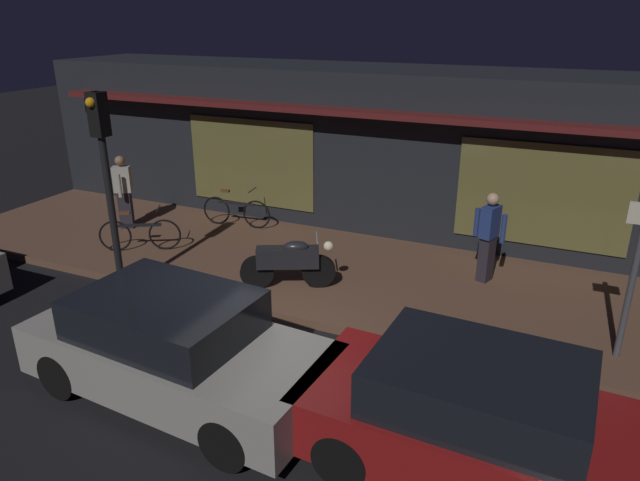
# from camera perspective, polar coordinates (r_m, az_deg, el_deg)

# --- Properties ---
(ground_plane) EXTENTS (60.00, 60.00, 0.00)m
(ground_plane) POSITION_cam_1_polar(r_m,az_deg,el_deg) (8.80, -4.85, -11.33)
(ground_plane) COLOR black
(sidewalk_slab) EXTENTS (18.00, 4.00, 0.15)m
(sidewalk_slab) POSITION_cam_1_polar(r_m,az_deg,el_deg) (11.14, 2.58, -3.37)
(sidewalk_slab) COLOR brown
(sidewalk_slab) RESTS_ON ground_plane
(storefront_building) EXTENTS (18.00, 3.30, 3.60)m
(storefront_building) POSITION_cam_1_polar(r_m,az_deg,el_deg) (13.65, 8.06, 8.79)
(storefront_building) COLOR black
(storefront_building) RESTS_ON ground_plane
(motorcycle) EXTENTS (1.58, 0.91, 0.97)m
(motorcycle) POSITION_cam_1_polar(r_m,az_deg,el_deg) (10.30, -2.99, -2.07)
(motorcycle) COLOR black
(motorcycle) RESTS_ON sidewalk_slab
(bicycle_parked) EXTENTS (1.47, 0.84, 0.91)m
(bicycle_parked) POSITION_cam_1_polar(r_m,az_deg,el_deg) (12.50, -17.24, 0.62)
(bicycle_parked) COLOR black
(bicycle_parked) RESTS_ON sidewalk_slab
(bicycle_extra) EXTENTS (1.65, 0.42, 0.91)m
(bicycle_extra) POSITION_cam_1_polar(r_m,az_deg,el_deg) (13.46, -8.21, 2.86)
(bicycle_extra) COLOR black
(bicycle_extra) RESTS_ON sidewalk_slab
(person_photographer) EXTENTS (0.44, 0.58, 1.67)m
(person_photographer) POSITION_cam_1_polar(r_m,az_deg,el_deg) (13.79, -18.69, 4.65)
(person_photographer) COLOR #28232D
(person_photographer) RESTS_ON sidewalk_slab
(person_bystander) EXTENTS (0.61, 0.43, 1.67)m
(person_bystander) POSITION_cam_1_polar(r_m,az_deg,el_deg) (10.84, 16.20, 0.48)
(person_bystander) COLOR #28232D
(person_bystander) RESTS_ON sidewalk_slab
(sign_post) EXTENTS (0.44, 0.09, 2.40)m
(sign_post) POSITION_cam_1_polar(r_m,az_deg,el_deg) (8.96, 28.45, -2.51)
(sign_post) COLOR #47474C
(sign_post) RESTS_ON sidewalk_slab
(traffic_light_pole) EXTENTS (0.24, 0.33, 3.60)m
(traffic_light_pole) POSITION_cam_1_polar(r_m,az_deg,el_deg) (10.16, -20.34, 7.20)
(traffic_light_pole) COLOR black
(traffic_light_pole) RESTS_ON ground_plane
(parked_car_far) EXTENTS (4.22, 2.06, 1.42)m
(parked_car_far) POSITION_cam_1_polar(r_m,az_deg,el_deg) (7.90, -14.05, -10.09)
(parked_car_far) COLOR black
(parked_car_far) RESTS_ON ground_plane
(parked_car_across) EXTENTS (4.18, 1.95, 1.42)m
(parked_car_across) POSITION_cam_1_polar(r_m,az_deg,el_deg) (6.69, 15.83, -16.77)
(parked_car_across) COLOR black
(parked_car_across) RESTS_ON ground_plane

